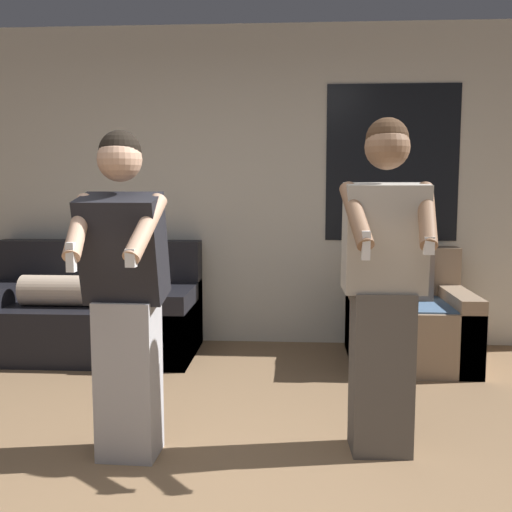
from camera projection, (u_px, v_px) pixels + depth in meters
wall_back at (243, 187)px, 5.14m from camera, size 6.70×0.07×2.70m
couch at (90, 315)px, 4.87m from camera, size 1.73×0.88×0.90m
armchair at (408, 322)px, 4.64m from camera, size 0.90×0.90×0.87m
person_left at (125, 295)px, 2.92m from camera, size 0.45×0.51×1.62m
person_right at (384, 285)px, 2.99m from camera, size 0.47×0.47×1.69m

